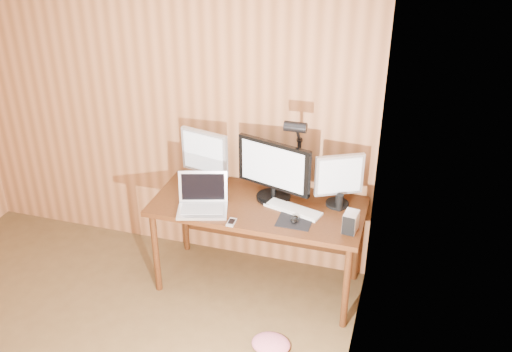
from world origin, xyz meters
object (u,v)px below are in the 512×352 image
at_px(laptop, 203,200).
at_px(monitor_right, 339,179).
at_px(speaker, 340,202).
at_px(phone, 231,222).
at_px(hard_drive, 351,222).
at_px(keyboard, 293,209).
at_px(mouse, 295,219).
at_px(desk_lamp, 297,147).
at_px(desk, 260,213).
at_px(monitor_center, 274,170).
at_px(monitor_left, 205,156).

bearing_deg(laptop, monitor_right, 1.95).
distance_m(laptop, speaker, 1.01).
bearing_deg(monitor_right, phone, -172.94).
relative_size(laptop, hard_drive, 2.95).
xyz_separation_m(keyboard, speaker, (0.33, 0.11, 0.05)).
height_order(mouse, desk_lamp, desk_lamp).
distance_m(desk, speaker, 0.63).
xyz_separation_m(laptop, desk_lamp, (0.63, 0.33, 0.37)).
relative_size(keyboard, mouse, 4.42).
relative_size(laptop, speaker, 3.33).
bearing_deg(monitor_right, keyboard, -177.49).
bearing_deg(hard_drive, monitor_right, 120.57).
relative_size(monitor_center, desk_lamp, 0.84).
bearing_deg(laptop, desk_lamp, 10.94).
height_order(monitor_center, laptop, monitor_center).
bearing_deg(phone, desk_lamp, 51.04).
relative_size(desk, keyboard, 3.53).
relative_size(desk, mouse, 15.59).
xyz_separation_m(monitor_center, desk_lamp, (0.16, 0.05, 0.19)).
xyz_separation_m(monitor_left, keyboard, (0.76, -0.20, -0.24)).
bearing_deg(monitor_right, desk_lamp, 151.80).
distance_m(mouse, hard_drive, 0.40).
bearing_deg(phone, laptop, 150.85).
xyz_separation_m(hard_drive, speaker, (-0.12, 0.26, -0.01)).
distance_m(monitor_right, desk_lamp, 0.39).
xyz_separation_m(monitor_right, hard_drive, (0.14, -0.32, -0.15)).
bearing_deg(desk, desk_lamp, 21.98).
distance_m(desk, hard_drive, 0.78).
distance_m(monitor_right, keyboard, 0.41).
bearing_deg(hard_drive, keyboard, 167.76).
height_order(desk, laptop, laptop).
distance_m(laptop, mouse, 0.70).
bearing_deg(monitor_center, hard_drive, -7.75).
bearing_deg(desk_lamp, mouse, -58.81).
distance_m(monitor_left, laptop, 0.41).
bearing_deg(keyboard, desk, -179.54).
bearing_deg(monitor_right, monitor_center, 157.84).
bearing_deg(keyboard, monitor_center, 161.71).
distance_m(hard_drive, desk_lamp, 0.68).
bearing_deg(monitor_left, phone, -39.06).
bearing_deg(monitor_left, hard_drive, -3.18).
height_order(monitor_right, desk_lamp, desk_lamp).
xyz_separation_m(desk, speaker, (0.60, 0.03, 0.19)).
height_order(monitor_center, hard_drive, monitor_center).
height_order(monitor_right, keyboard, monitor_right).
relative_size(desk, desk_lamp, 2.27).
bearing_deg(phone, monitor_left, 126.06).
relative_size(keyboard, phone, 4.17).
height_order(monitor_center, monitor_right, monitor_center).
bearing_deg(mouse, monitor_right, 65.66).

